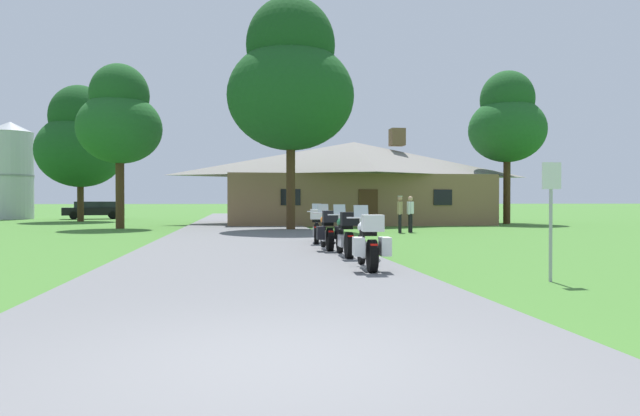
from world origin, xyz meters
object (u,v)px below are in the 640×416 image
Objects in this scene: motorcycle_white_nearest_to_camera at (368,242)px; tree_left_near at (120,119)px; tree_left_far at (80,141)px; tree_by_lodge_front at (291,81)px; motorcycle_orange_third_in_row at (328,230)px; motorcycle_black_farthest_in_row at (317,226)px; metal_signpost_roadside at (551,206)px; bystander_tan_shirt_near_lodge at (400,212)px; tree_right_of_lodge at (507,121)px; metal_silo_distant at (10,170)px; bystander_white_shirt_beside_signpost at (410,212)px; motorcycle_green_second_in_row at (345,234)px; parked_black_suv_far_left at (94,209)px.

tree_left_near is (-8.80, 19.41, 5.14)m from motorcycle_white_nearest_to_camera.
tree_by_lodge_front is at bearing -45.51° from tree_left_far.
motorcycle_orange_third_in_row is 29.16m from tree_left_far.
motorcycle_white_nearest_to_camera is at bearing -65.59° from tree_left_far.
tree_left_far reaches higher than tree_left_near.
motorcycle_white_nearest_to_camera is at bearing -87.59° from motorcycle_orange_third_in_row.
motorcycle_black_farthest_in_row is 9.55m from metal_signpost_roadside.
tree_right_of_lodge is (9.58, 8.83, 5.55)m from bystander_tan_shirt_near_lodge.
motorcycle_orange_third_in_row is 0.27× the size of metal_silo_distant.
motorcycle_white_nearest_to_camera is at bearing -81.64° from motorcycle_black_farthest_in_row.
motorcycle_orange_third_in_row is 10.00m from bystander_tan_shirt_near_lodge.
motorcycle_orange_third_in_row is 1.25× the size of bystander_white_shirt_beside_signpost.
tree_right_of_lodge reaches higher than motorcycle_orange_third_in_row.
motorcycle_green_second_in_row is 4.57m from motorcycle_black_farthest_in_row.
motorcycle_black_farthest_in_row is 11.18m from tree_by_lodge_front.
tree_left_near is at bearing -55.29° from metal_silo_distant.
tree_right_of_lodge is (14.16, 19.60, 5.88)m from motorcycle_green_second_in_row.
motorcycle_black_farthest_in_row is at bearing 92.46° from motorcycle_green_second_in_row.
metal_signpost_roadside reaches higher than motorcycle_white_nearest_to_camera.
tree_left_near is 1.75× the size of parked_black_suv_far_left.
bystander_tan_shirt_near_lodge is 15.33m from metal_signpost_roadside.
motorcycle_orange_third_in_row is at bearing 95.27° from motorcycle_green_second_in_row.
motorcycle_green_second_in_row is at bearing -89.39° from tree_by_lodge_front.
tree_right_of_lodge is at bearing -15.45° from tree_left_far.
motorcycle_orange_third_in_row is at bearing -174.40° from bystander_white_shirt_beside_signpost.
tree_by_lodge_front reaches higher than metal_signpost_roadside.
tree_left_far is at bearing -42.98° from metal_silo_distant.
motorcycle_black_farthest_in_row is at bearing -54.20° from tree_left_near.
tree_left_near is 17.85m from parked_black_suv_far_left.
motorcycle_orange_third_in_row is at bearing -170.50° from parked_black_suv_far_left.
metal_silo_distant reaches higher than motorcycle_white_nearest_to_camera.
metal_signpost_roadside is at bearing -80.40° from tree_by_lodge_front.
tree_right_of_lodge is at bearing -22.28° from metal_silo_distant.
bystander_white_shirt_beside_signpost is at bearing -153.46° from parked_black_suv_far_left.
bystander_white_shirt_beside_signpost is 8.65m from tree_by_lodge_front.
motorcycle_black_farthest_in_row is at bearing 90.31° from motorcycle_orange_third_in_row.
tree_left_far is at bearing 117.85° from motorcycle_green_second_in_row.
tree_by_lodge_front reaches higher than motorcycle_green_second_in_row.
tree_left_near reaches higher than bystander_tan_shirt_near_lodge.
tree_left_near is at bearing -172.79° from tree_right_of_lodge.
motorcycle_green_second_in_row is 0.42× the size of parked_black_suv_far_left.
motorcycle_green_second_in_row is at bearing 123.02° from metal_signpost_roadside.
motorcycle_black_farthest_in_row is 26.94m from tree_left_far.
tree_by_lodge_front is 24.85m from parked_black_suv_far_left.
bystander_tan_shirt_near_lodge is 8.38m from tree_by_lodge_front.
motorcycle_black_farthest_in_row is at bearing -59.16° from tree_left_far.
tree_right_of_lodge is (9.01, 8.55, 5.57)m from bystander_white_shirt_beside_signpost.
bystander_tan_shirt_near_lodge is at bearing -42.41° from metal_silo_distant.
bystander_tan_shirt_near_lodge is at bearing -30.37° from tree_by_lodge_front.
motorcycle_black_farthest_in_row is at bearing -54.84° from metal_silo_distant.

